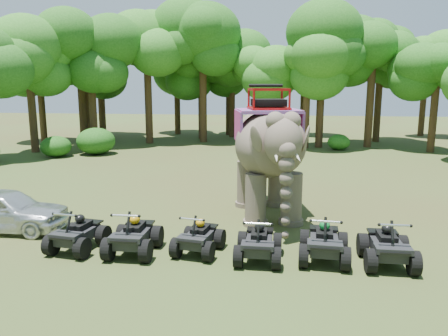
{
  "coord_description": "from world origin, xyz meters",
  "views": [
    {
      "loc": [
        1.95,
        -13.99,
        4.87
      ],
      "look_at": [
        0.0,
        1.2,
        1.9
      ],
      "focal_mm": 35.0,
      "sensor_mm": 36.0,
      "label": 1
    }
  ],
  "objects_px": {
    "atv_0": "(77,229)",
    "atv_1": "(133,231)",
    "elephant": "(268,151)",
    "atv_4": "(324,237)",
    "atv_5": "(388,241)",
    "atv_3": "(259,238)",
    "atv_2": "(199,233)",
    "parked_car": "(4,210)"
  },
  "relations": [
    {
      "from": "atv_4",
      "to": "atv_2",
      "type": "bearing_deg",
      "value": -177.79
    },
    {
      "from": "elephant",
      "to": "atv_4",
      "type": "xyz_separation_m",
      "value": [
        1.71,
        -4.18,
        -1.73
      ]
    },
    {
      "from": "parked_car",
      "to": "elephant",
      "type": "bearing_deg",
      "value": -72.71
    },
    {
      "from": "elephant",
      "to": "atv_4",
      "type": "height_order",
      "value": "elephant"
    },
    {
      "from": "atv_4",
      "to": "atv_3",
      "type": "bearing_deg",
      "value": -169.33
    },
    {
      "from": "atv_1",
      "to": "atv_3",
      "type": "xyz_separation_m",
      "value": [
        3.64,
        -0.05,
        -0.04
      ]
    },
    {
      "from": "elephant",
      "to": "atv_4",
      "type": "distance_m",
      "value": 4.84
    },
    {
      "from": "atv_2",
      "to": "atv_3",
      "type": "relative_size",
      "value": 0.95
    },
    {
      "from": "atv_2",
      "to": "elephant",
      "type": "bearing_deg",
      "value": 75.01
    },
    {
      "from": "atv_1",
      "to": "atv_2",
      "type": "relative_size",
      "value": 1.12
    },
    {
      "from": "atv_0",
      "to": "atv_1",
      "type": "relative_size",
      "value": 0.95
    },
    {
      "from": "atv_1",
      "to": "atv_3",
      "type": "bearing_deg",
      "value": -1.13
    },
    {
      "from": "atv_1",
      "to": "atv_3",
      "type": "distance_m",
      "value": 3.64
    },
    {
      "from": "atv_0",
      "to": "atv_4",
      "type": "bearing_deg",
      "value": 9.33
    },
    {
      "from": "atv_2",
      "to": "atv_5",
      "type": "distance_m",
      "value": 5.25
    },
    {
      "from": "elephant",
      "to": "parked_car",
      "type": "bearing_deg",
      "value": -173.51
    },
    {
      "from": "atv_0",
      "to": "atv_4",
      "type": "height_order",
      "value": "atv_4"
    },
    {
      "from": "atv_0",
      "to": "atv_3",
      "type": "distance_m",
      "value": 5.36
    },
    {
      "from": "atv_2",
      "to": "atv_5",
      "type": "bearing_deg",
      "value": 7.41
    },
    {
      "from": "atv_2",
      "to": "atv_5",
      "type": "xyz_separation_m",
      "value": [
        5.25,
        -0.2,
        0.07
      ]
    },
    {
      "from": "parked_car",
      "to": "atv_1",
      "type": "bearing_deg",
      "value": -107.07
    },
    {
      "from": "atv_3",
      "to": "atv_2",
      "type": "bearing_deg",
      "value": 170.31
    },
    {
      "from": "atv_5",
      "to": "atv_1",
      "type": "bearing_deg",
      "value": -179.12
    },
    {
      "from": "atv_2",
      "to": "atv_4",
      "type": "height_order",
      "value": "atv_4"
    },
    {
      "from": "atv_3",
      "to": "atv_0",
      "type": "bearing_deg",
      "value": 179.79
    },
    {
      "from": "parked_car",
      "to": "atv_1",
      "type": "distance_m",
      "value": 5.17
    },
    {
      "from": "atv_5",
      "to": "atv_0",
      "type": "bearing_deg",
      "value": -179.51
    },
    {
      "from": "atv_1",
      "to": "atv_5",
      "type": "xyz_separation_m",
      "value": [
        7.12,
        0.08,
        0.0
      ]
    },
    {
      "from": "atv_0",
      "to": "atv_1",
      "type": "xyz_separation_m",
      "value": [
        1.73,
        -0.04,
        0.04
      ]
    },
    {
      "from": "elephant",
      "to": "atv_3",
      "type": "relative_size",
      "value": 3.31
    },
    {
      "from": "atv_1",
      "to": "atv_5",
      "type": "height_order",
      "value": "same"
    },
    {
      "from": "atv_1",
      "to": "atv_5",
      "type": "bearing_deg",
      "value": 0.25
    },
    {
      "from": "atv_1",
      "to": "atv_4",
      "type": "height_order",
      "value": "atv_4"
    },
    {
      "from": "elephant",
      "to": "parked_car",
      "type": "xyz_separation_m",
      "value": [
        -8.71,
        -2.96,
        -1.69
      ]
    },
    {
      "from": "atv_4",
      "to": "atv_5",
      "type": "height_order",
      "value": "atv_4"
    },
    {
      "from": "elephant",
      "to": "atv_5",
      "type": "xyz_separation_m",
      "value": [
        3.39,
        -4.27,
        -1.73
      ]
    },
    {
      "from": "atv_3",
      "to": "atv_4",
      "type": "height_order",
      "value": "atv_4"
    },
    {
      "from": "elephant",
      "to": "atv_1",
      "type": "xyz_separation_m",
      "value": [
        -3.73,
        -4.35,
        -1.73
      ]
    },
    {
      "from": "atv_1",
      "to": "atv_4",
      "type": "relative_size",
      "value": 1.0
    },
    {
      "from": "atv_1",
      "to": "atv_4",
      "type": "distance_m",
      "value": 5.45
    },
    {
      "from": "elephant",
      "to": "atv_0",
      "type": "xyz_separation_m",
      "value": [
        -5.46,
        -4.31,
        -1.77
      ]
    },
    {
      "from": "parked_car",
      "to": "atv_3",
      "type": "distance_m",
      "value": 8.73
    }
  ]
}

